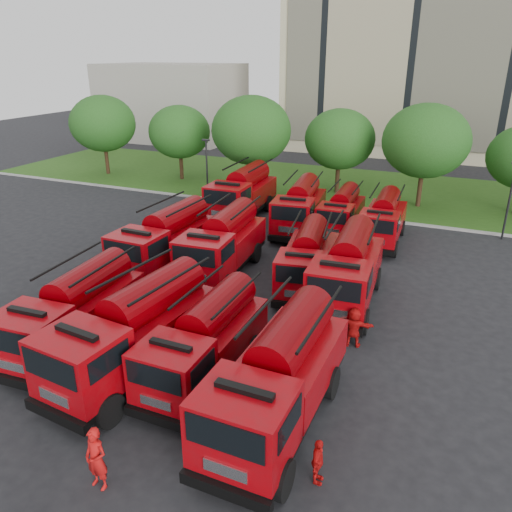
{
  "coord_description": "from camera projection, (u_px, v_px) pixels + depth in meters",
  "views": [
    {
      "loc": [
        9.35,
        -17.62,
        11.47
      ],
      "look_at": [
        -0.0,
        4.01,
        1.8
      ],
      "focal_mm": 35.0,
      "sensor_mm": 36.0,
      "label": 1
    }
  ],
  "objects": [
    {
      "name": "tree_0",
      "position": [
        103.0,
        124.0,
        48.34
      ],
      "size": [
        6.3,
        6.3,
        7.7
      ],
      "color": "#382314",
      "rests_on": "ground"
    },
    {
      "name": "fire_truck_8",
      "position": [
        242.0,
        193.0,
        36.75
      ],
      "size": [
        3.18,
        8.06,
        3.62
      ],
      "rotation": [
        0.0,
        0.0,
        0.04
      ],
      "color": "black",
      "rests_on": "ground"
    },
    {
      "name": "fire_truck_4",
      "position": [
        166.0,
        239.0,
        27.9
      ],
      "size": [
        2.93,
        7.64,
        3.45
      ],
      "rotation": [
        0.0,
        0.0,
        -0.02
      ],
      "color": "black",
      "rests_on": "ground"
    },
    {
      "name": "fire_truck_2",
      "position": [
        206.0,
        340.0,
        18.47
      ],
      "size": [
        2.51,
        6.81,
        3.09
      ],
      "rotation": [
        0.0,
        0.0,
        -0.0
      ],
      "color": "black",
      "rests_on": "ground"
    },
    {
      "name": "fire_truck_6",
      "position": [
        307.0,
        259.0,
        25.71
      ],
      "size": [
        3.49,
        7.12,
        3.11
      ],
      "rotation": [
        0.0,
        0.0,
        0.17
      ],
      "color": "black",
      "rests_on": "ground"
    },
    {
      "name": "fire_truck_9",
      "position": [
        300.0,
        207.0,
        33.93
      ],
      "size": [
        3.47,
        7.63,
        3.35
      ],
      "rotation": [
        0.0,
        0.0,
        0.13
      ],
      "color": "black",
      "rests_on": "ground"
    },
    {
      "name": "ground",
      "position": [
        221.0,
        323.0,
        22.75
      ],
      "size": [
        140.0,
        140.0,
        0.0
      ],
      "primitive_type": "plane",
      "color": "black",
      "rests_on": "ground"
    },
    {
      "name": "fire_truck_5",
      "position": [
        223.0,
        243.0,
        27.41
      ],
      "size": [
        3.25,
        7.76,
        3.45
      ],
      "rotation": [
        0.0,
        0.0,
        0.08
      ],
      "color": "black",
      "rests_on": "ground"
    },
    {
      "name": "firefighter_5",
      "position": [
        352.0,
        345.0,
        21.02
      ],
      "size": [
        1.73,
        0.98,
        1.76
      ],
      "primitive_type": "imported",
      "rotation": [
        0.0,
        0.0,
        3.32
      ],
      "color": "#B90E0E",
      "rests_on": "ground"
    },
    {
      "name": "firefighter_0",
      "position": [
        101.0,
        485.0,
        14.22
      ],
      "size": [
        0.76,
        0.59,
        1.97
      ],
      "primitive_type": "imported",
      "rotation": [
        0.0,
        0.0,
        -0.08
      ],
      "color": "#B90E0E",
      "rests_on": "ground"
    },
    {
      "name": "apartment_building",
      "position": [
        422.0,
        42.0,
        57.97
      ],
      "size": [
        30.0,
        14.18,
        25.0
      ],
      "color": "beige",
      "rests_on": "ground"
    },
    {
      "name": "firefighter_3",
      "position": [
        296.0,
        399.0,
        17.78
      ],
      "size": [
        1.31,
        0.88,
        1.86
      ],
      "primitive_type": "imported",
      "rotation": [
        0.0,
        0.0,
        3.38
      ],
      "color": "black",
      "rests_on": "ground"
    },
    {
      "name": "fire_truck_7",
      "position": [
        348.0,
        269.0,
        24.05
      ],
      "size": [
        3.27,
        7.84,
        3.49
      ],
      "rotation": [
        0.0,
        0.0,
        0.08
      ],
      "color": "black",
      "rests_on": "ground"
    },
    {
      "name": "tree_1",
      "position": [
        179.0,
        132.0,
        46.43
      ],
      "size": [
        5.71,
        5.71,
        6.98
      ],
      "color": "#382314",
      "rests_on": "ground"
    },
    {
      "name": "fire_truck_11",
      "position": [
        383.0,
        219.0,
        31.95
      ],
      "size": [
        2.68,
        6.8,
        3.05
      ],
      "rotation": [
        0.0,
        0.0,
        0.04
      ],
      "color": "black",
      "rests_on": "ground"
    },
    {
      "name": "fire_truck_1",
      "position": [
        135.0,
        331.0,
        18.69
      ],
      "size": [
        3.45,
        8.0,
        3.54
      ],
      "rotation": [
        0.0,
        0.0,
        -0.1
      ],
      "color": "black",
      "rests_on": "ground"
    },
    {
      "name": "firefighter_4",
      "position": [
        182.0,
        353.0,
        20.45
      ],
      "size": [
        0.84,
        0.94,
        1.61
      ],
      "primitive_type": "imported",
      "rotation": [
        0.0,
        0.0,
        2.11
      ],
      "color": "black",
      "rests_on": "ground"
    },
    {
      "name": "lamp_post_0",
      "position": [
        207.0,
        167.0,
        39.92
      ],
      "size": [
        0.6,
        0.25,
        5.11
      ],
      "color": "black",
      "rests_on": "ground"
    },
    {
      "name": "lamp_post_1",
      "position": [
        510.0,
        197.0,
        31.84
      ],
      "size": [
        0.6,
        0.25,
        5.11
      ],
      "color": "black",
      "rests_on": "ground"
    },
    {
      "name": "lawn",
      "position": [
        353.0,
        189.0,
        44.8
      ],
      "size": [
        70.0,
        16.0,
        0.12
      ],
      "primitive_type": "cube",
      "color": "#204712",
      "rests_on": "ground"
    },
    {
      "name": "fire_truck_10",
      "position": [
        341.0,
        212.0,
        33.68
      ],
      "size": [
        2.55,
        6.45,
        2.9
      ],
      "rotation": [
        0.0,
        0.0,
        0.04
      ],
      "color": "black",
      "rests_on": "ground"
    },
    {
      "name": "fire_truck_3",
      "position": [
        279.0,
        377.0,
        16.06
      ],
      "size": [
        2.92,
        7.75,
        3.51
      ],
      "rotation": [
        0.0,
        0.0,
        -0.01
      ],
      "color": "black",
      "rests_on": "ground"
    },
    {
      "name": "tree_4",
      "position": [
        426.0,
        141.0,
        37.67
      ],
      "size": [
        6.55,
        6.55,
        8.01
      ],
      "color": "#382314",
      "rests_on": "ground"
    },
    {
      "name": "side_building",
      "position": [
        172.0,
        102.0,
        69.23
      ],
      "size": [
        18.0,
        12.0,
        10.0
      ],
      "primitive_type": "cube",
      "color": "gray",
      "rests_on": "ground"
    },
    {
      "name": "tree_2",
      "position": [
        251.0,
        130.0,
        41.91
      ],
      "size": [
        6.72,
        6.72,
        8.22
      ],
      "color": "#382314",
      "rests_on": "ground"
    },
    {
      "name": "curb",
      "position": [
        328.0,
        213.0,
        37.92
      ],
      "size": [
        70.0,
        0.3,
        0.14
      ],
      "primitive_type": "cube",
      "color": "gray",
      "rests_on": "ground"
    },
    {
      "name": "firefighter_2",
      "position": [
        317.0,
        481.0,
        14.36
      ],
      "size": [
        0.55,
        0.9,
        1.48
      ],
      "primitive_type": "imported",
      "rotation": [
        0.0,
        0.0,
        1.64
      ],
      "color": "#B90E0E",
      "rests_on": "ground"
    },
    {
      "name": "tree_3",
      "position": [
        340.0,
        139.0,
        41.71
      ],
      "size": [
        5.88,
        5.88,
        7.19
      ],
      "color": "#382314",
      "rests_on": "ground"
    },
    {
      "name": "fire_truck_0",
      "position": [
        75.0,
        311.0,
        20.43
      ],
      "size": [
        3.02,
        7.32,
        3.26
      ],
      "rotation": [
        0.0,
        0.0,
        0.07
      ],
      "color": "black",
      "rests_on": "ground"
    }
  ]
}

